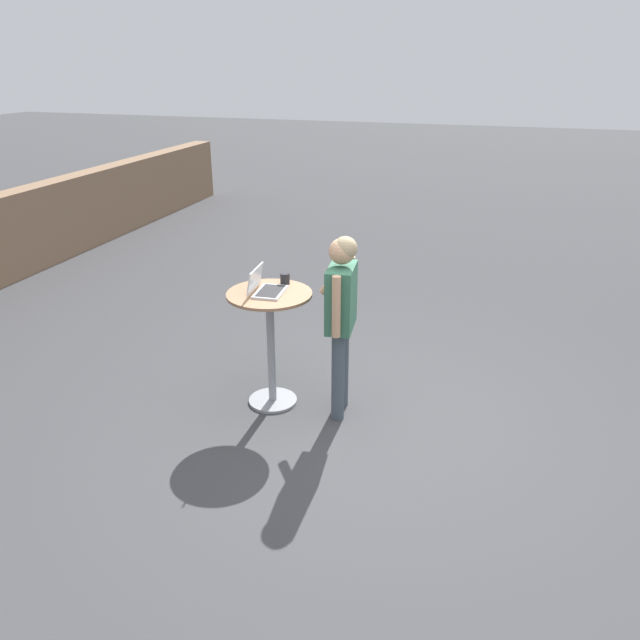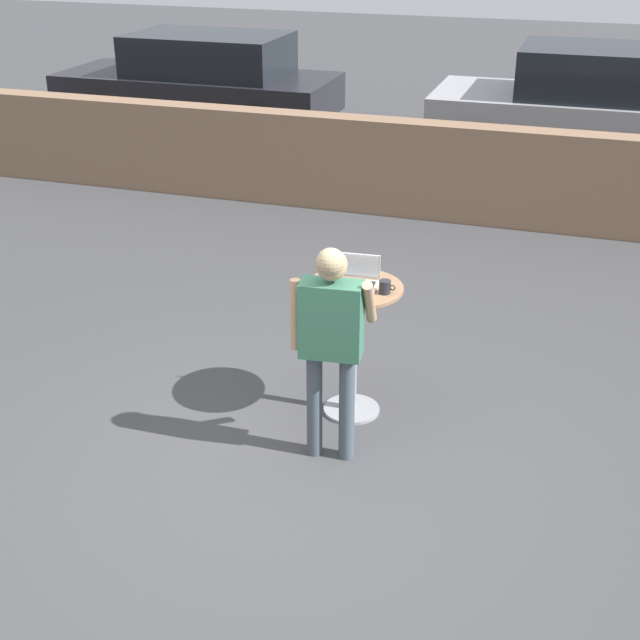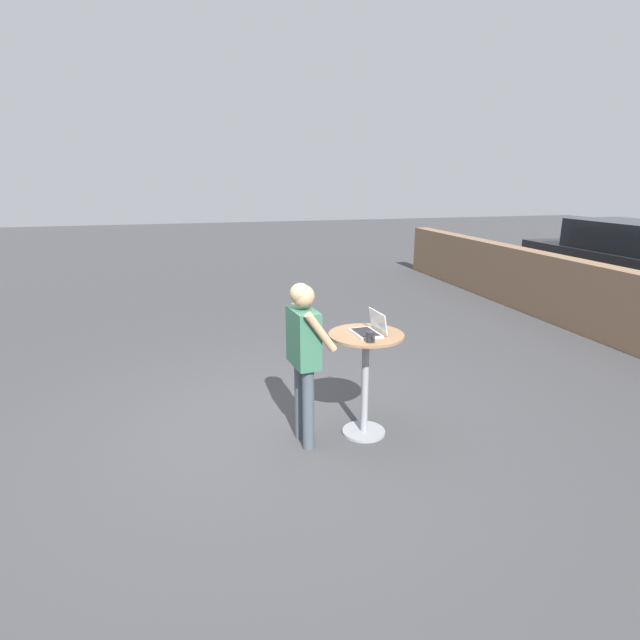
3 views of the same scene
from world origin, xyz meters
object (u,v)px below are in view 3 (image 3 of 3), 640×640
object	(u,v)px
standing_person	(303,345)
cafe_table	(365,367)
laptop	(370,329)
coffee_mug	(370,337)
parked_car_further_down	(623,255)

from	to	relation	value
standing_person	cafe_table	bearing A→B (deg)	91.93
laptop	coffee_mug	bearing A→B (deg)	-18.89
laptop	parked_car_further_down	distance (m)	9.41
coffee_mug	parked_car_further_down	bearing A→B (deg)	122.56
laptop	coffee_mug	world-z (taller)	laptop
parked_car_further_down	coffee_mug	bearing A→B (deg)	-57.44
cafe_table	coffee_mug	size ratio (longest dim) A/B	8.82
cafe_table	laptop	distance (m)	0.38
laptop	coffee_mug	distance (m)	0.26
standing_person	coffee_mug	bearing A→B (deg)	68.50
cafe_table	standing_person	distance (m)	0.68
standing_person	parked_car_further_down	distance (m)	9.98
laptop	standing_person	world-z (taller)	standing_person
laptop	coffee_mug	xyz separation A→B (m)	(0.25, -0.08, 0.00)
laptop	coffee_mug	size ratio (longest dim) A/B	3.05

